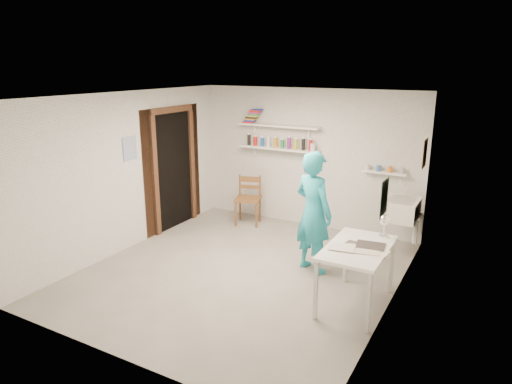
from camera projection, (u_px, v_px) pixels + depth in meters
The scene contains 27 objects.
floor at pixel (242, 272), 6.34m from camera, with size 4.00×4.50×0.02m, color slate.
ceiling at pixel (241, 95), 5.69m from camera, with size 4.00×4.50×0.02m, color silver.
wall_back at pixel (308, 158), 7.92m from camera, with size 4.00×0.02×2.40m, color silver.
wall_front at pixel (114, 246), 4.11m from camera, with size 4.00×0.02×2.40m, color silver.
wall_left at pixel (128, 172), 6.95m from camera, with size 0.02×4.50×2.40m, color silver.
wall_right at pixel (396, 211), 5.08m from camera, with size 0.02×4.50×2.40m, color silver.
doorway_recess at pixel (174, 171), 7.88m from camera, with size 0.02×0.90×2.00m, color black.
corridor_box at pixel (142, 164), 8.20m from camera, with size 1.40×1.50×2.10m, color brown.
door_lintel at pixel (171, 110), 7.59m from camera, with size 0.06×1.05×0.10m, color brown.
door_jamb_near at pixel (155, 177), 7.45m from camera, with size 0.06×0.10×2.00m, color brown.
door_jamb_far at pixel (192, 166), 8.29m from camera, with size 0.06×0.10×2.00m, color brown.
shelf_lower at pixel (279, 149), 8.00m from camera, with size 1.50×0.22×0.03m, color white.
shelf_upper at pixel (279, 126), 7.90m from camera, with size 1.50×0.22×0.03m, color white.
ledge_shelf at pixel (384, 172), 7.24m from camera, with size 0.70×0.14×0.03m, color white.
poster_left at pixel (130, 148), 6.89m from camera, with size 0.01×0.28×0.36m, color #334C7F.
poster_right_a at pixel (425, 153), 6.51m from camera, with size 0.01×0.34×0.42m, color #995933.
poster_right_b at pixel (384, 197), 4.55m from camera, with size 0.01×0.30×0.38m, color #3F724C.
belfast_sink at pixel (401, 209), 6.77m from camera, with size 0.48×0.60×0.30m, color white.
man at pixel (313, 212), 6.17m from camera, with size 0.62×0.40×1.69m, color #24A5B8.
wall_clock at pixel (314, 188), 6.31m from camera, with size 0.30×0.30×0.04m, color #F8E2A9.
wooden_chair at pixel (248, 199), 8.11m from camera, with size 0.43×0.41×0.93m, color brown.
work_table at pixel (356, 276), 5.36m from camera, with size 0.67×1.12×0.75m, color white.
desk_lamp at pixel (385, 220), 5.50m from camera, with size 0.14×0.14×0.14m, color silver.
spray_cans at pixel (279, 143), 7.98m from camera, with size 1.32×0.06×0.17m.
book_stack at pixel (253, 116), 8.10m from camera, with size 0.34×0.14×0.25m.
ledge_pots at pixel (384, 169), 7.22m from camera, with size 0.48×0.07×0.09m.
papers at pixel (358, 246), 5.26m from camera, with size 0.30×0.22×0.02m.
Camera 1 is at (2.97, -4.99, 2.78)m, focal length 32.00 mm.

